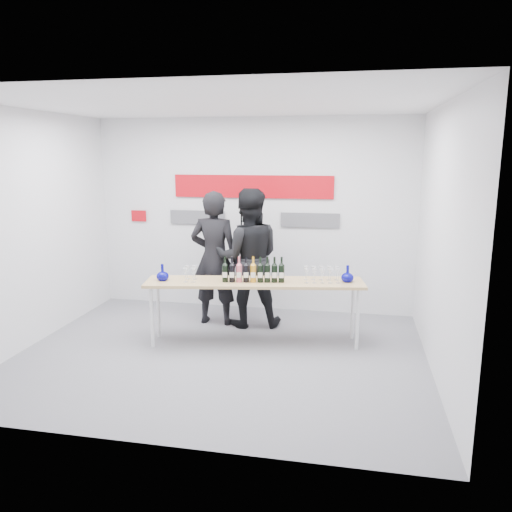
# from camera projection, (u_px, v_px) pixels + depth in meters

# --- Properties ---
(ground) EXTENTS (5.00, 5.00, 0.00)m
(ground) POSITION_uv_depth(u_px,v_px,m) (221.00, 355.00, 6.19)
(ground) COLOR slate
(ground) RESTS_ON ground
(back_wall) EXTENTS (5.00, 0.04, 3.00)m
(back_wall) POSITION_uv_depth(u_px,v_px,m) (253.00, 215.00, 7.81)
(back_wall) COLOR silver
(back_wall) RESTS_ON ground
(signage) EXTENTS (3.38, 0.02, 0.79)m
(signage) POSITION_uv_depth(u_px,v_px,m) (249.00, 196.00, 7.73)
(signage) COLOR #B90712
(signage) RESTS_ON back_wall
(tasting_table) EXTENTS (2.86, 1.02, 0.84)m
(tasting_table) POSITION_uv_depth(u_px,v_px,m) (255.00, 286.00, 6.43)
(tasting_table) COLOR tan
(tasting_table) RESTS_ON ground
(wine_bottles) EXTENTS (0.80, 0.21, 0.33)m
(wine_bottles) POSITION_uv_depth(u_px,v_px,m) (253.00, 269.00, 6.34)
(wine_bottles) COLOR black
(wine_bottles) RESTS_ON tasting_table
(decanter_left) EXTENTS (0.16, 0.16, 0.21)m
(decanter_left) POSITION_uv_depth(u_px,v_px,m) (162.00, 272.00, 6.43)
(decanter_left) COLOR #06067B
(decanter_left) RESTS_ON tasting_table
(decanter_right) EXTENTS (0.16, 0.16, 0.21)m
(decanter_right) POSITION_uv_depth(u_px,v_px,m) (348.00, 274.00, 6.37)
(decanter_right) COLOR #06067B
(decanter_right) RESTS_ON tasting_table
(glasses_left) EXTENTS (0.19, 0.24, 0.18)m
(glasses_left) POSITION_uv_depth(u_px,v_px,m) (190.00, 274.00, 6.43)
(glasses_left) COLOR silver
(glasses_left) RESTS_ON tasting_table
(glasses_right) EXTENTS (0.48, 0.29, 0.18)m
(glasses_right) POSITION_uv_depth(u_px,v_px,m) (322.00, 275.00, 6.38)
(glasses_right) COLOR silver
(glasses_right) RESTS_ON tasting_table
(presenter_left) EXTENTS (0.71, 0.47, 1.94)m
(presenter_left) POSITION_uv_depth(u_px,v_px,m) (215.00, 258.00, 7.17)
(presenter_left) COLOR black
(presenter_left) RESTS_ON ground
(presenter_right) EXTENTS (1.11, 0.95, 1.98)m
(presenter_right) POSITION_uv_depth(u_px,v_px,m) (248.00, 258.00, 7.10)
(presenter_right) COLOR black
(presenter_right) RESTS_ON ground
(mic_stand) EXTENTS (0.20, 0.20, 1.69)m
(mic_stand) POSITION_uv_depth(u_px,v_px,m) (242.00, 292.00, 7.10)
(mic_stand) COLOR black
(mic_stand) RESTS_ON ground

